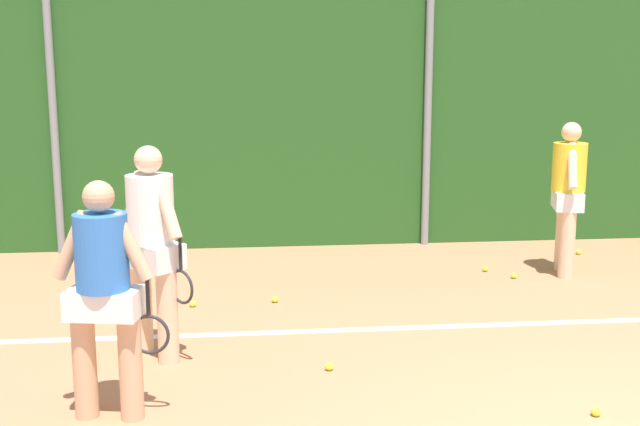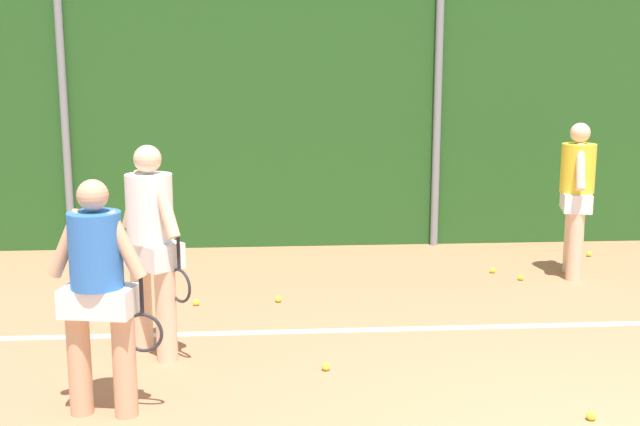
{
  "view_description": "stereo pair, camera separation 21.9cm",
  "coord_description": "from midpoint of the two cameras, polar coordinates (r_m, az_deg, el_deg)",
  "views": [
    {
      "loc": [
        -2.46,
        -3.82,
        2.42
      ],
      "look_at": [
        -1.77,
        2.85,
        1.12
      ],
      "focal_mm": 44.38,
      "sensor_mm": 36.0,
      "label": 1
    },
    {
      "loc": [
        -2.24,
        -3.84,
        2.42
      ],
      "look_at": [
        -1.77,
        2.85,
        1.12
      ],
      "focal_mm": 44.38,
      "sensor_mm": 36.0,
      "label": 2
    }
  ],
  "objects": [
    {
      "name": "tennis_ball_7",
      "position": [
        5.91,
        18.26,
        -13.46
      ],
      "size": [
        0.07,
        0.07,
        0.07
      ],
      "primitive_type": "sphere",
      "color": "#CCDB33",
      "rests_on": "ground_plane"
    },
    {
      "name": "fence_post_left",
      "position": [
        10.43,
        -19.26,
        6.77
      ],
      "size": [
        0.1,
        0.1,
        3.54
      ],
      "primitive_type": "cylinder",
      "color": "gray",
      "rests_on": "ground_plane"
    },
    {
      "name": "fence_post_center",
      "position": [
        10.43,
        7.18,
        7.28
      ],
      "size": [
        0.1,
        0.1,
        3.54
      ],
      "primitive_type": "cylinder",
      "color": "gray",
      "rests_on": "ground_plane"
    },
    {
      "name": "player_midcourt",
      "position": [
        6.54,
        -12.97,
        -2.01
      ],
      "size": [
        0.63,
        0.59,
        1.76
      ],
      "rotation": [
        0.0,
        0.0,
        5.46
      ],
      "color": "beige",
      "rests_on": "ground_plane"
    },
    {
      "name": "ground_plane",
      "position": [
        6.66,
        15.5,
        -10.8
      ],
      "size": [
        25.42,
        25.42,
        0.0
      ],
      "primitive_type": "plane",
      "color": "#B2704C"
    },
    {
      "name": "tennis_ball_5",
      "position": [
        6.38,
        -0.34,
        -11.02
      ],
      "size": [
        0.07,
        0.07,
        0.07
      ],
      "primitive_type": "sphere",
      "color": "#CCDB33",
      "rests_on": "ground_plane"
    },
    {
      "name": "player_backcourt_far",
      "position": [
        9.33,
        16.81,
        1.6
      ],
      "size": [
        0.42,
        0.71,
        1.75
      ],
      "rotation": [
        0.0,
        0.0,
        4.45
      ],
      "color": "beige",
      "rests_on": "ground_plane"
    },
    {
      "name": "hedge_fence_backdrop",
      "position": [
        10.6,
        6.95,
        6.63
      ],
      "size": [
        16.41,
        0.25,
        3.28
      ],
      "primitive_type": "cube",
      "color": "#23511E",
      "rests_on": "ground_plane"
    },
    {
      "name": "player_foreground_near",
      "position": [
        5.52,
        -16.41,
        -5.23
      ],
      "size": [
        0.78,
        0.37,
        1.65
      ],
      "rotation": [
        0.0,
        0.0,
        6.1
      ],
      "color": "tan",
      "rests_on": "ground_plane"
    },
    {
      "name": "tennis_ball_8",
      "position": [
        10.52,
        17.58,
        -2.7
      ],
      "size": [
        0.07,
        0.07,
        0.07
      ],
      "primitive_type": "sphere",
      "color": "#CCDB33",
      "rests_on": "ground_plane"
    },
    {
      "name": "court_baseline_paint",
      "position": [
        7.61,
        12.53,
        -7.84
      ],
      "size": [
        12.0,
        0.1,
        0.01
      ],
      "primitive_type": "cube",
      "color": "white",
      "rests_on": "ground_plane"
    },
    {
      "name": "tennis_ball_1",
      "position": [
        9.41,
        11.18,
        -3.98
      ],
      "size": [
        0.07,
        0.07,
        0.07
      ],
      "primitive_type": "sphere",
      "color": "#CCDB33",
      "rests_on": "ground_plane"
    },
    {
      "name": "tennis_ball_4",
      "position": [
        8.06,
        -9.95,
        -6.46
      ],
      "size": [
        0.07,
        0.07,
        0.07
      ],
      "primitive_type": "sphere",
      "color": "#CCDB33",
      "rests_on": "ground_plane"
    },
    {
      "name": "tennis_ball_2",
      "position": [
        8.09,
        -4.05,
        -6.24
      ],
      "size": [
        0.07,
        0.07,
        0.07
      ],
      "primitive_type": "sphere",
      "color": "#CCDB33",
      "rests_on": "ground_plane"
    },
    {
      "name": "tennis_ball_13",
      "position": [
        9.18,
        13.14,
        -4.43
      ],
      "size": [
        0.07,
        0.07,
        0.07
      ],
      "primitive_type": "sphere",
      "color": "#CCDB33",
      "rests_on": "ground_plane"
    }
  ]
}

